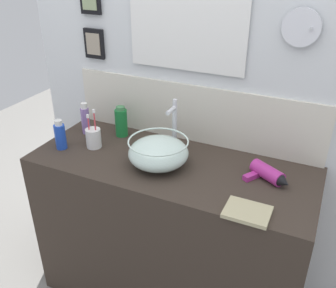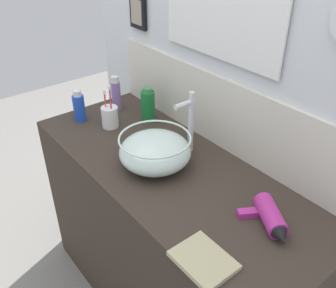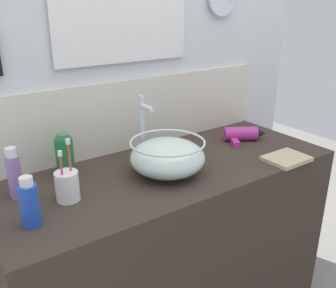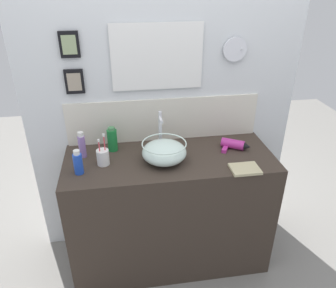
{
  "view_description": "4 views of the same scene",
  "coord_description": "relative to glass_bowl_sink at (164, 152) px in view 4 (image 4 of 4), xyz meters",
  "views": [
    {
      "loc": [
        0.63,
        -1.38,
        1.78
      ],
      "look_at": [
        -0.01,
        0.0,
        0.97
      ],
      "focal_mm": 40.0,
      "sensor_mm": 36.0,
      "label": 1
    },
    {
      "loc": [
        0.93,
        -0.75,
        1.73
      ],
      "look_at": [
        -0.01,
        0.0,
        0.97
      ],
      "focal_mm": 40.0,
      "sensor_mm": 36.0,
      "label": 2
    },
    {
      "loc": [
        -0.77,
        -1.08,
        1.48
      ],
      "look_at": [
        -0.01,
        0.0,
        0.97
      ],
      "focal_mm": 40.0,
      "sensor_mm": 36.0,
      "label": 3
    },
    {
      "loc": [
        -0.29,
        -1.8,
        1.94
      ],
      "look_at": [
        -0.01,
        0.0,
        0.97
      ],
      "focal_mm": 35.0,
      "sensor_mm": 36.0,
      "label": 4
    }
  ],
  "objects": [
    {
      "name": "ground_plane",
      "position": [
        0.04,
        0.04,
        -0.94
      ],
      "size": [
        6.0,
        6.0,
        0.0
      ],
      "primitive_type": "plane",
      "color": "gray"
    },
    {
      "name": "vanity_counter",
      "position": [
        0.04,
        0.04,
        -0.5
      ],
      "size": [
        1.35,
        0.54,
        0.87
      ],
      "primitive_type": "cube",
      "color": "#382D26",
      "rests_on": "ground"
    },
    {
      "name": "back_panel",
      "position": [
        0.04,
        0.34,
        0.33
      ],
      "size": [
        1.86,
        0.1,
        2.54
      ],
      "color": "silver",
      "rests_on": "ground"
    },
    {
      "name": "glass_bowl_sink",
      "position": [
        0.0,
        0.0,
        0.0
      ],
      "size": [
        0.28,
        0.28,
        0.13
      ],
      "color": "silver",
      "rests_on": "vanity_counter"
    },
    {
      "name": "faucet",
      "position": [
        0.0,
        0.17,
        0.08
      ],
      "size": [
        0.02,
        0.09,
        0.26
      ],
      "color": "silver",
      "rests_on": "vanity_counter"
    },
    {
      "name": "hair_drier",
      "position": [
        0.49,
        0.09,
        -0.04
      ],
      "size": [
        0.21,
        0.15,
        0.06
      ],
      "color": "#B22D8C",
      "rests_on": "vanity_counter"
    },
    {
      "name": "toothbrush_cup",
      "position": [
        -0.38,
        0.02,
        -0.02
      ],
      "size": [
        0.08,
        0.08,
        0.21
      ],
      "color": "white",
      "rests_on": "vanity_counter"
    },
    {
      "name": "lotion_bottle",
      "position": [
        -0.52,
        -0.06,
        0.0
      ],
      "size": [
        0.05,
        0.05,
        0.15
      ],
      "color": "blue",
      "rests_on": "vanity_counter"
    },
    {
      "name": "spray_bottle",
      "position": [
        -0.51,
        0.14,
        0.01
      ],
      "size": [
        0.05,
        0.05,
        0.17
      ],
      "color": "#8C6BB2",
      "rests_on": "vanity_counter"
    },
    {
      "name": "shampoo_bottle",
      "position": [
        -0.32,
        0.2,
        0.01
      ],
      "size": [
        0.07,
        0.07,
        0.17
      ],
      "color": "#197233",
      "rests_on": "vanity_counter"
    },
    {
      "name": "hand_towel",
      "position": [
        0.47,
        -0.18,
        -0.06
      ],
      "size": [
        0.17,
        0.14,
        0.02
      ],
      "primitive_type": "cube",
      "color": "tan",
      "rests_on": "vanity_counter"
    }
  ]
}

